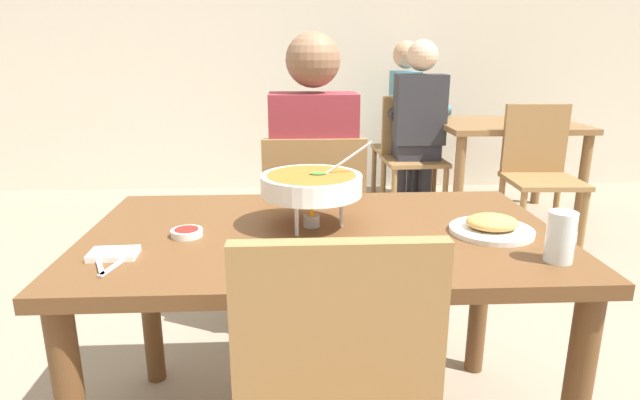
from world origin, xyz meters
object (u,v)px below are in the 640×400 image
at_px(rice_plate, 334,256).
at_px(sauce_dish, 187,232).
at_px(dining_table_main, 323,262).
at_px(chair_bg_left, 413,140).
at_px(curry_bowl, 311,185).
at_px(dining_table_far, 505,139).
at_px(patron_bg_left, 409,111).
at_px(appetizer_plate, 492,226).
at_px(diner_main, 313,169).
at_px(drink_glass, 560,239).
at_px(chair_diner_main, 314,224).
at_px(chair_bg_middle, 411,149).
at_px(chair_bg_right, 539,166).
at_px(patron_bg_middle, 418,119).

bearing_deg(rice_plate, sauce_dish, 151.39).
xyz_separation_m(dining_table_main, chair_bg_left, (0.92, 2.85, -0.11)).
bearing_deg(curry_bowl, dining_table_far, 56.49).
bearing_deg(patron_bg_left, appetizer_plate, -97.52).
distance_m(diner_main, drink_glass, 1.15).
distance_m(chair_diner_main, chair_bg_middle, 1.94).
relative_size(dining_table_far, chair_bg_right, 1.11).
bearing_deg(curry_bowl, chair_diner_main, 87.31).
height_order(sauce_dish, chair_bg_middle, chair_bg_middle).
bearing_deg(diner_main, sauce_dish, -117.10).
bearing_deg(dining_table_far, dining_table_main, -122.56).
distance_m(curry_bowl, dining_table_far, 2.77).
relative_size(chair_diner_main, appetizer_plate, 3.75).
distance_m(drink_glass, chair_bg_right, 2.28).
xyz_separation_m(sauce_dish, chair_bg_left, (1.31, 2.88, -0.23)).
height_order(chair_diner_main, patron_bg_middle, patron_bg_middle).
bearing_deg(rice_plate, patron_bg_left, 74.63).
distance_m(chair_bg_right, patron_bg_middle, 0.92).
distance_m(dining_table_main, curry_bowl, 0.24).
xyz_separation_m(dining_table_main, appetizer_plate, (0.49, -0.05, 0.12)).
bearing_deg(patron_bg_middle, rice_plate, -107.37).
height_order(chair_diner_main, patron_bg_left, patron_bg_left).
relative_size(sauce_dish, dining_table_far, 0.09).
relative_size(chair_bg_right, patron_bg_middle, 0.69).
bearing_deg(sauce_dish, patron_bg_middle, 63.04).
bearing_deg(chair_bg_right, chair_bg_middle, 136.06).
bearing_deg(chair_diner_main, appetizer_plate, -56.83).
relative_size(chair_bg_middle, patron_bg_left, 0.69).
bearing_deg(patron_bg_middle, chair_bg_middle, 106.08).
xyz_separation_m(diner_main, drink_glass, (0.58, -1.00, 0.04)).
bearing_deg(chair_bg_middle, chair_bg_right, -43.94).
bearing_deg(chair_diner_main, dining_table_far, 47.66).
distance_m(dining_table_main, chair_bg_left, 2.99).
bearing_deg(dining_table_main, appetizer_plate, -5.81).
height_order(dining_table_main, appetizer_plate, appetizer_plate).
bearing_deg(chair_bg_middle, patron_bg_left, 81.94).
distance_m(dining_table_main, chair_bg_right, 2.35).
distance_m(dining_table_main, sauce_dish, 0.41).
bearing_deg(diner_main, appetizer_plate, -57.95).
xyz_separation_m(rice_plate, chair_bg_middle, (0.80, 2.71, -0.24)).
distance_m(chair_bg_middle, chair_bg_right, 0.96).
bearing_deg(chair_bg_right, sauce_dish, -136.06).
height_order(appetizer_plate, sauce_dish, appetizer_plate).
bearing_deg(chair_bg_left, appetizer_plate, -98.36).
bearing_deg(dining_table_far, chair_bg_right, -88.31).
bearing_deg(rice_plate, patron_bg_middle, 72.63).
bearing_deg(chair_diner_main, rice_plate, -89.18).
distance_m(curry_bowl, appetizer_plate, 0.54).
bearing_deg(drink_glass, dining_table_main, 155.31).
bearing_deg(patron_bg_left, diner_main, -112.13).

